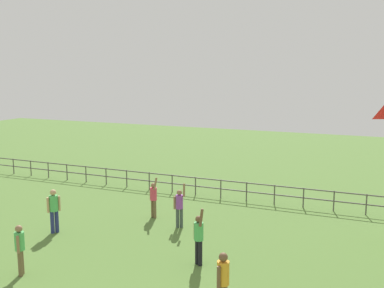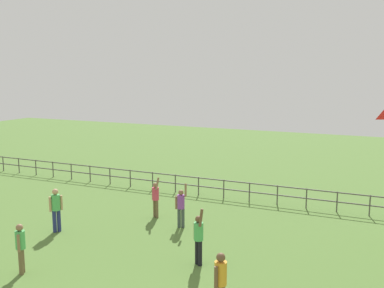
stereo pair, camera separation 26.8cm
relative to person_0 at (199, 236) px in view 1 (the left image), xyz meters
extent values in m
cylinder|color=black|center=(0.07, -0.04, -0.56)|extent=(0.14, 0.14, 0.84)
cylinder|color=black|center=(-0.07, 0.05, -0.56)|extent=(0.14, 0.14, 0.84)
cylinder|color=#4CB259|center=(0.00, 0.00, 0.16)|extent=(0.31, 0.31, 0.60)
sphere|color=brown|center=(0.00, 0.00, 0.57)|extent=(0.23, 0.23, 0.23)
cylinder|color=brown|center=(0.15, -0.15, 0.69)|extent=(0.17, 0.20, 0.57)
cylinder|color=brown|center=(-0.17, 0.11, 0.12)|extent=(0.09, 0.09, 0.57)
cylinder|color=brown|center=(-3.53, 3.60, -0.59)|extent=(0.13, 0.13, 0.78)
cylinder|color=brown|center=(-3.67, 3.66, -0.59)|extent=(0.13, 0.13, 0.78)
cylinder|color=#D83F59|center=(-3.60, 3.63, 0.08)|extent=(0.29, 0.29, 0.55)
sphere|color=#8C6647|center=(-3.60, 3.63, 0.46)|extent=(0.21, 0.21, 0.21)
cylinder|color=#8C6647|center=(-3.44, 3.51, 0.57)|extent=(0.16, 0.24, 0.53)
cylinder|color=#8C6647|center=(-3.77, 3.70, 0.04)|extent=(0.09, 0.09, 0.53)
cylinder|color=navy|center=(-6.36, 0.41, -0.54)|extent=(0.15, 0.15, 0.89)
cylinder|color=navy|center=(-6.27, 0.56, -0.54)|extent=(0.15, 0.15, 0.89)
cylinder|color=#4CB259|center=(-6.31, 0.49, 0.21)|extent=(0.32, 0.32, 0.63)
sphere|color=tan|center=(-6.31, 0.49, 0.65)|extent=(0.24, 0.24, 0.24)
cylinder|color=tan|center=(-6.44, 0.31, 0.18)|extent=(0.10, 0.10, 0.59)
cylinder|color=tan|center=(-6.19, 0.66, 0.18)|extent=(0.10, 0.10, 0.59)
cylinder|color=#3F4C47|center=(-1.98, 2.98, -0.59)|extent=(0.14, 0.14, 0.80)
cylinder|color=#3F4C47|center=(-2.12, 2.92, -0.59)|extent=(0.14, 0.14, 0.80)
cylinder|color=purple|center=(-2.05, 2.95, 0.09)|extent=(0.29, 0.29, 0.56)
sphere|color=#8C6647|center=(-2.05, 2.95, 0.48)|extent=(0.21, 0.21, 0.21)
cylinder|color=#8C6647|center=(-1.85, 2.97, 0.59)|extent=(0.14, 0.19, 0.54)
cylinder|color=#8C6647|center=(-2.23, 2.88, 0.06)|extent=(0.09, 0.09, 0.53)
cylinder|color=orange|center=(1.75, -2.62, 0.20)|extent=(0.32, 0.32, 0.62)
sphere|color=brown|center=(1.75, -2.62, 0.63)|extent=(0.24, 0.24, 0.24)
cylinder|color=brown|center=(1.70, -2.83, 0.16)|extent=(0.10, 0.10, 0.59)
cylinder|color=brown|center=(1.79, -2.41, 0.16)|extent=(0.10, 0.10, 0.59)
cylinder|color=brown|center=(-4.83, -2.79, -0.58)|extent=(0.14, 0.14, 0.82)
cylinder|color=brown|center=(-4.75, -2.93, -0.58)|extent=(0.14, 0.14, 0.82)
cylinder|color=#4CB259|center=(-4.79, -2.86, 0.12)|extent=(0.30, 0.30, 0.58)
sphere|color=#8C6647|center=(-4.79, -2.86, 0.52)|extent=(0.22, 0.22, 0.22)
cylinder|color=#8C6647|center=(-4.90, -2.69, 0.09)|extent=(0.09, 0.09, 0.55)
cylinder|color=#8C6647|center=(-4.69, -3.03, 0.09)|extent=(0.09, 0.09, 0.55)
cylinder|color=#4C4742|center=(-15.55, 7.63, -0.51)|extent=(0.06, 0.06, 0.95)
cylinder|color=#4C4742|center=(-14.17, 7.63, -0.51)|extent=(0.06, 0.06, 0.95)
cylinder|color=#4C4742|center=(-12.83, 7.63, -0.51)|extent=(0.06, 0.06, 0.95)
cylinder|color=#4C4742|center=(-11.45, 7.63, -0.51)|extent=(0.06, 0.06, 0.95)
cylinder|color=#4C4742|center=(-10.11, 7.63, -0.51)|extent=(0.06, 0.06, 0.95)
cylinder|color=#4C4742|center=(-8.74, 7.63, -0.51)|extent=(0.06, 0.06, 0.95)
cylinder|color=#4C4742|center=(-7.40, 7.63, -0.51)|extent=(0.06, 0.06, 0.95)
cylinder|color=#4C4742|center=(-6.00, 7.63, -0.51)|extent=(0.06, 0.06, 0.95)
cylinder|color=#4C4742|center=(-4.63, 7.63, -0.51)|extent=(0.06, 0.06, 0.95)
cylinder|color=#4C4742|center=(-3.31, 7.63, -0.51)|extent=(0.06, 0.06, 0.95)
cylinder|color=#4C4742|center=(-1.93, 7.63, -0.51)|extent=(0.06, 0.06, 0.95)
cylinder|color=#4C4742|center=(-0.60, 7.63, -0.51)|extent=(0.06, 0.06, 0.95)
cylinder|color=#4C4742|center=(0.78, 7.63, -0.51)|extent=(0.06, 0.06, 0.95)
cylinder|color=#4C4742|center=(2.14, 7.63, -0.51)|extent=(0.06, 0.06, 0.95)
cylinder|color=#4C4742|center=(3.49, 7.63, -0.51)|extent=(0.06, 0.06, 0.95)
cylinder|color=#4C4742|center=(4.87, 7.63, -0.51)|extent=(0.06, 0.06, 0.95)
cube|color=#4C4742|center=(-0.27, 7.63, -0.07)|extent=(36.00, 0.05, 0.05)
cube|color=#4C4742|center=(-0.27, 7.63, -0.51)|extent=(36.00, 0.05, 0.05)
camera|label=1|loc=(5.19, -12.68, 5.27)|focal=41.40mm
camera|label=2|loc=(5.44, -12.57, 5.27)|focal=41.40mm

